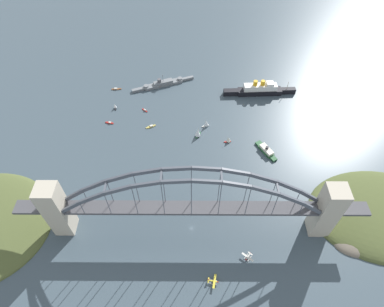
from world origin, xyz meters
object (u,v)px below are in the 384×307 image
(seaplane_taxiing_near_bridge, at_px, (213,281))
(harbor_ferry_steamer, at_px, (266,150))
(channel_marker_buoy, at_px, (213,202))
(small_boat_2, at_px, (115,106))
(small_boat_5, at_px, (206,123))
(small_boat_6, at_px, (198,133))
(small_boat_1, at_px, (228,139))
(small_boat_7, at_px, (145,110))
(small_boat_3, at_px, (151,126))
(naval_cruiser, at_px, (163,83))
(harbor_arch_bridge, at_px, (191,209))
(ocean_liner, at_px, (259,90))
(small_boat_0, at_px, (110,123))
(seaplane_second_in_formation, at_px, (248,257))
(small_boat_4, at_px, (116,89))

(seaplane_taxiing_near_bridge, bearing_deg, harbor_ferry_steamer, 65.81)
(channel_marker_buoy, bearing_deg, small_boat_2, 130.60)
(small_boat_5, bearing_deg, small_boat_6, -121.91)
(seaplane_taxiing_near_bridge, distance_m, small_boat_5, 173.85)
(small_boat_1, bearing_deg, harbor_ferry_steamer, -19.63)
(small_boat_7, bearing_deg, small_boat_3, -70.35)
(naval_cruiser, xyz_separation_m, small_boat_1, (77.65, -98.61, 1.07))
(small_boat_6, bearing_deg, harbor_arch_bridge, -93.14)
(ocean_liner, relative_size, small_boat_0, 9.23)
(small_boat_3, bearing_deg, naval_cruiser, 83.58)
(naval_cruiser, bearing_deg, small_boat_0, -128.81)
(harbor_arch_bridge, xyz_separation_m, channel_marker_buoy, (19.92, 25.62, -31.86))
(ocean_liner, xyz_separation_m, small_boat_7, (-139.80, -32.47, -5.40))
(small_boat_6, bearing_deg, small_boat_2, 155.26)
(harbor_arch_bridge, relative_size, channel_marker_buoy, 102.94)
(small_boat_6, bearing_deg, naval_cruiser, 116.23)
(seaplane_second_in_formation, height_order, small_boat_2, small_boat_2)
(seaplane_taxiing_near_bridge, bearing_deg, harbor_arch_bridge, 110.35)
(ocean_liner, distance_m, small_boat_0, 186.27)
(seaplane_taxiing_near_bridge, bearing_deg, small_boat_3, 110.44)
(small_boat_2, distance_m, small_boat_3, 55.30)
(ocean_liner, xyz_separation_m, small_boat_4, (-180.38, 7.47, -5.43))
(small_boat_6, bearing_deg, small_boat_1, -14.31)
(small_boat_2, bearing_deg, seaplane_taxiing_near_bridge, -61.66)
(small_boat_3, distance_m, small_boat_6, 55.05)
(small_boat_0, bearing_deg, small_boat_6, -11.06)
(small_boat_4, bearing_deg, channel_marker_buoy, -54.96)
(seaplane_second_in_formation, xyz_separation_m, small_boat_0, (-141.41, 158.12, -1.37))
(ocean_liner, distance_m, channel_marker_buoy, 171.64)
(harbor_ferry_steamer, bearing_deg, channel_marker_buoy, -132.71)
(small_boat_2, distance_m, small_boat_7, 36.23)
(harbor_ferry_steamer, distance_m, small_boat_4, 203.76)
(small_boat_1, height_order, small_boat_5, small_boat_5)
(small_boat_4, distance_m, channel_marker_buoy, 203.84)
(small_boat_4, bearing_deg, seaplane_second_in_formation, -56.82)
(ocean_liner, bearing_deg, naval_cruiser, 172.33)
(small_boat_2, distance_m, small_boat_4, 36.20)
(small_boat_0, bearing_deg, naval_cruiser, 51.19)
(small_boat_1, relative_size, small_boat_4, 0.64)
(harbor_arch_bridge, xyz_separation_m, small_boat_4, (-97.10, 192.53, -32.26))
(naval_cruiser, relative_size, small_boat_6, 6.61)
(small_boat_0, bearing_deg, small_boat_1, -11.87)
(small_boat_4, distance_m, small_boat_5, 130.68)
(small_boat_1, bearing_deg, small_boat_3, 165.26)
(small_boat_0, bearing_deg, harbor_arch_bridge, -54.09)
(seaplane_taxiing_near_bridge, relative_size, small_boat_2, 1.57)
(ocean_liner, bearing_deg, harbor_arch_bridge, -114.23)
(small_boat_3, bearing_deg, harbor_arch_bridge, -69.53)
(naval_cruiser, xyz_separation_m, small_boat_5, (54.20, -74.43, 2.07))
(harbor_arch_bridge, distance_m, ocean_liner, 204.70)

